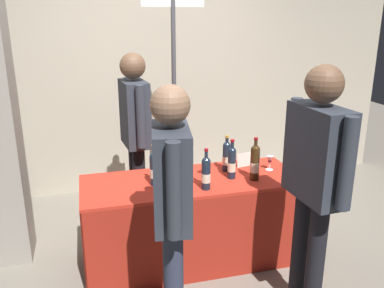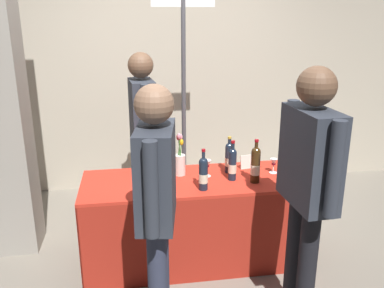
# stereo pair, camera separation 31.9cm
# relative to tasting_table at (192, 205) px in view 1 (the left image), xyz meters

# --- Properties ---
(ground_plane) EXTENTS (12.00, 12.00, 0.00)m
(ground_plane) POSITION_rel_tasting_table_xyz_m (0.00, 0.00, -0.51)
(ground_plane) COLOR gray
(back_partition) EXTENTS (5.91, 0.12, 3.02)m
(back_partition) POSITION_rel_tasting_table_xyz_m (0.00, 1.74, 1.00)
(back_partition) COLOR #B2A893
(back_partition) RESTS_ON ground_plane
(tasting_table) EXTENTS (1.77, 0.67, 0.73)m
(tasting_table) POSITION_rel_tasting_table_xyz_m (0.00, 0.00, 0.00)
(tasting_table) COLOR red
(tasting_table) RESTS_ON ground_plane
(featured_wine_bottle) EXTENTS (0.07, 0.07, 0.33)m
(featured_wine_bottle) POSITION_rel_tasting_table_xyz_m (0.32, -0.05, 0.36)
(featured_wine_bottle) COLOR #192333
(featured_wine_bottle) RESTS_ON tasting_table
(display_bottle_0) EXTENTS (0.07, 0.07, 0.31)m
(display_bottle_0) POSITION_rel_tasting_table_xyz_m (0.33, 0.11, 0.36)
(display_bottle_0) COLOR #192333
(display_bottle_0) RESTS_ON tasting_table
(display_bottle_1) EXTENTS (0.08, 0.08, 0.35)m
(display_bottle_1) POSITION_rel_tasting_table_xyz_m (0.48, -0.13, 0.38)
(display_bottle_1) COLOR #38230F
(display_bottle_1) RESTS_ON tasting_table
(display_bottle_2) EXTENTS (0.07, 0.07, 0.33)m
(display_bottle_2) POSITION_rel_tasting_table_xyz_m (-0.31, -0.03, 0.36)
(display_bottle_2) COLOR #192333
(display_bottle_2) RESTS_ON tasting_table
(display_bottle_3) EXTENTS (0.07, 0.07, 0.32)m
(display_bottle_3) POSITION_rel_tasting_table_xyz_m (-0.20, 0.01, 0.35)
(display_bottle_3) COLOR #38230F
(display_bottle_3) RESTS_ON tasting_table
(display_bottle_4) EXTENTS (0.07, 0.07, 0.32)m
(display_bottle_4) POSITION_rel_tasting_table_xyz_m (0.05, -0.21, 0.36)
(display_bottle_4) COLOR #192333
(display_bottle_4) RESTS_ON tasting_table
(wine_glass_near_vendor) EXTENTS (0.07, 0.07, 0.12)m
(wine_glass_near_vendor) POSITION_rel_tasting_table_xyz_m (0.70, 0.04, 0.32)
(wine_glass_near_vendor) COLOR silver
(wine_glass_near_vendor) RESTS_ON tasting_table
(wine_glass_mid) EXTENTS (0.07, 0.07, 0.14)m
(wine_glass_mid) POSITION_rel_tasting_table_xyz_m (0.13, 0.05, 0.33)
(wine_glass_mid) COLOR silver
(wine_glass_mid) RESTS_ON tasting_table
(wine_glass_near_taster) EXTENTS (0.06, 0.06, 0.13)m
(wine_glass_near_taster) POSITION_rel_tasting_table_xyz_m (-0.20, -0.15, 0.32)
(wine_glass_near_taster) COLOR silver
(wine_glass_near_taster) RESTS_ON tasting_table
(flower_vase) EXTENTS (0.09, 0.09, 0.36)m
(flower_vase) POSITION_rel_tasting_table_xyz_m (-0.08, 0.12, 0.34)
(flower_vase) COLOR silver
(flower_vase) RESTS_ON tasting_table
(brochure_stand) EXTENTS (0.16, 0.05, 0.12)m
(brochure_stand) POSITION_rel_tasting_table_xyz_m (0.53, 0.17, 0.29)
(brochure_stand) COLOR silver
(brochure_stand) RESTS_ON tasting_table
(vendor_presenter) EXTENTS (0.25, 0.57, 1.69)m
(vendor_presenter) POSITION_rel_tasting_table_xyz_m (-0.36, 0.70, 0.51)
(vendor_presenter) COLOR black
(vendor_presenter) RESTS_ON ground_plane
(taster_foreground_right) EXTENTS (0.28, 0.60, 1.64)m
(taster_foreground_right) POSITION_rel_tasting_table_xyz_m (-0.34, -0.81, 0.48)
(taster_foreground_right) COLOR #2D3347
(taster_foreground_right) RESTS_ON ground_plane
(taster_foreground_left) EXTENTS (0.24, 0.64, 1.72)m
(taster_foreground_left) POSITION_rel_tasting_table_xyz_m (0.61, -0.80, 0.54)
(taster_foreground_left) COLOR black
(taster_foreground_left) RESTS_ON ground_plane
(booth_signpost) EXTENTS (0.59, 0.04, 2.30)m
(booth_signpost) POSITION_rel_tasting_table_xyz_m (0.06, 0.90, 0.94)
(booth_signpost) COLOR #47474C
(booth_signpost) RESTS_ON ground_plane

